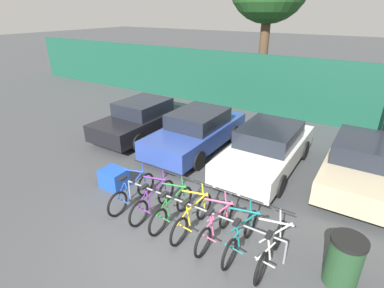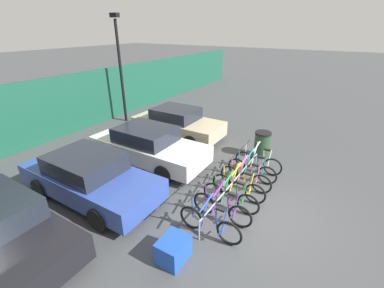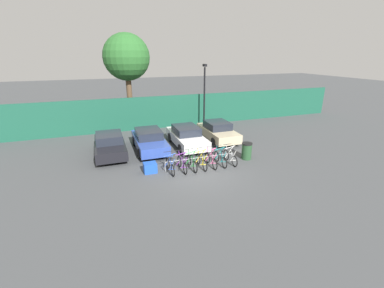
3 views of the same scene
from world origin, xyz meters
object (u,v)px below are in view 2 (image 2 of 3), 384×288
(bike_rack, at_px, (234,182))
(cargo_crate, at_px, (173,250))
(bicycle_pink, at_px, (245,178))
(bicycle_green, at_px, (230,197))
(bicycle_yellow, at_px, (238,187))
(bicycle_purple, at_px, (222,208))
(car_white, at_px, (148,145))
(bicycle_white, at_px, (258,162))
(bicycle_teal, at_px, (252,170))
(lamp_post, at_px, (120,64))
(bicycle_blue, at_px, (209,224))
(car_beige, at_px, (177,123))
(car_blue, at_px, (90,177))
(trash_bin, at_px, (262,144))

(bike_rack, distance_m, cargo_crate, 2.89)
(bike_rack, bearing_deg, bicycle_pink, -14.11)
(bicycle_green, xyz_separation_m, bicycle_yellow, (0.57, 0.00, 0.00))
(bicycle_purple, height_order, bicycle_green, same)
(car_white, bearing_deg, bicycle_pink, -86.59)
(bike_rack, bearing_deg, bicycle_white, -4.64)
(bicycle_teal, relative_size, cargo_crate, 2.44)
(lamp_post, xyz_separation_m, cargo_crate, (-6.26, -7.63, -2.74))
(car_white, bearing_deg, bicycle_blue, -120.26)
(bicycle_blue, distance_m, car_white, 4.37)
(bicycle_white, bearing_deg, car_beige, 76.68)
(cargo_crate, bearing_deg, bicycle_green, -8.57)
(bicycle_yellow, xyz_separation_m, car_beige, (2.97, 4.23, 0.31))
(bicycle_white, distance_m, cargo_crate, 4.72)
(bicycle_blue, height_order, cargo_crate, bicycle_blue)
(bicycle_green, distance_m, car_beige, 5.53)
(bike_rack, bearing_deg, cargo_crate, 176.07)
(car_blue, distance_m, trash_bin, 6.41)
(bicycle_blue, bearing_deg, bicycle_white, 0.81)
(bicycle_purple, distance_m, bicycle_teal, 2.34)
(cargo_crate, bearing_deg, bicycle_purple, -11.36)
(bicycle_blue, distance_m, bicycle_purple, 0.68)
(bicycle_pink, distance_m, trash_bin, 2.51)
(bicycle_white, bearing_deg, car_blue, 138.71)
(bike_rack, height_order, bicycle_yellow, bicycle_yellow)
(bicycle_purple, height_order, trash_bin, bicycle_purple)
(bicycle_yellow, xyz_separation_m, bicycle_white, (1.83, 0.00, 0.00))
(bicycle_green, bearing_deg, bicycle_purple, 178.93)
(bicycle_teal, bearing_deg, bicycle_purple, 178.43)
(bicycle_green, relative_size, bicycle_pink, 1.00)
(bicycle_blue, xyz_separation_m, bicycle_teal, (3.02, 0.00, 0.00))
(bicycle_green, xyz_separation_m, trash_bin, (3.66, 0.26, 0.14))
(bicycle_pink, relative_size, car_beige, 0.41)
(cargo_crate, bearing_deg, lamp_post, 50.63)
(lamp_post, bearing_deg, bicycle_pink, -109.32)
(bicycle_purple, bearing_deg, bicycle_blue, -178.67)
(bicycle_blue, xyz_separation_m, cargo_crate, (-1.04, 0.35, -0.10))
(bike_rack, xyz_separation_m, cargo_crate, (-2.87, 0.20, -0.22))
(trash_bin, bearing_deg, bicycle_purple, -176.45)
(bicycle_yellow, bearing_deg, car_blue, 119.05)
(bicycle_yellow, height_order, bicycle_teal, same)
(bicycle_purple, relative_size, cargo_crate, 2.44)
(lamp_post, bearing_deg, car_blue, -143.57)
(bike_rack, relative_size, bicycle_yellow, 2.46)
(bike_rack, relative_size, bicycle_teal, 2.46)
(car_white, bearing_deg, bicycle_yellow, -95.61)
(bicycle_white, distance_m, car_blue, 5.59)
(bicycle_blue, relative_size, cargo_crate, 2.44)
(bicycle_white, height_order, cargo_crate, bicycle_white)
(car_blue, bearing_deg, trash_bin, -33.67)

